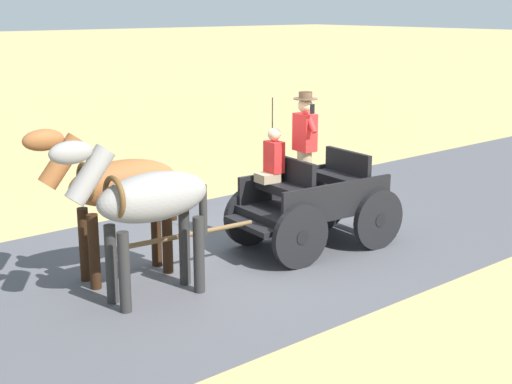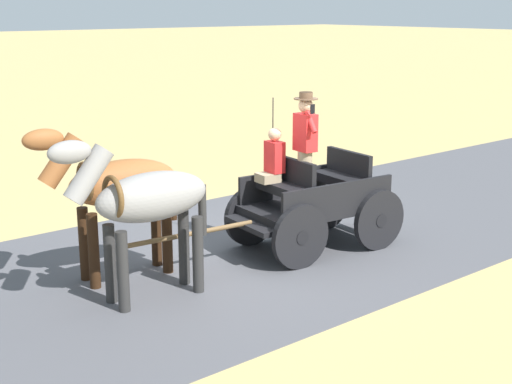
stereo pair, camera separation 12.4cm
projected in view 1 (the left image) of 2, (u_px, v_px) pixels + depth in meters
The scene contains 5 objects.
ground_plane at pixel (262, 246), 11.57m from camera, with size 200.00×200.00×0.00m, color tan.
road_surface at pixel (262, 246), 11.57m from camera, with size 5.71×160.00×0.01m, color #4C4C51.
horse_drawn_carriage at pixel (310, 198), 11.30m from camera, with size 1.65×4.52×2.50m.
horse_near_side at pixel (146, 202), 9.15m from camera, with size 0.65×2.13×2.21m.
horse_off_side at pixel (116, 187), 9.88m from camera, with size 0.74×2.14×2.21m.
Camera 1 is at (-8.33, 7.16, 3.73)m, focal length 50.81 mm.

